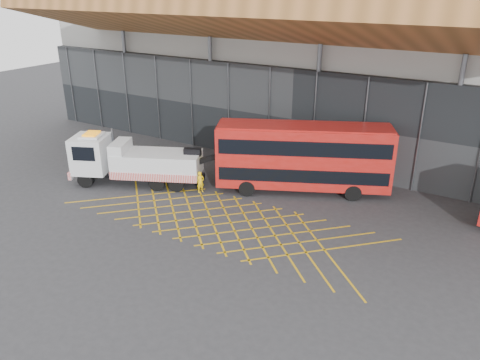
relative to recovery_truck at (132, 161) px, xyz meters
The scene contains 6 objects.
ground_plane 7.01m from the recovery_truck, 13.70° to the right, with size 120.00×120.00×0.00m, color #2D2D30.
road_markings 9.29m from the recovery_truck, 10.12° to the right, with size 21.56×7.16×0.01m.
construction_building 20.12m from the recovery_truck, 63.19° to the left, with size 55.00×23.97×18.00m.
recovery_truck is the anchor object (origin of this frame).
bus_towed 12.78m from the recovery_truck, 24.63° to the left, with size 12.39×7.79×5.04m.
worker 5.60m from the recovery_truck, 13.80° to the left, with size 0.58×0.38×1.60m, color yellow.
Camera 1 is at (17.41, -22.47, 14.30)m, focal length 35.00 mm.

